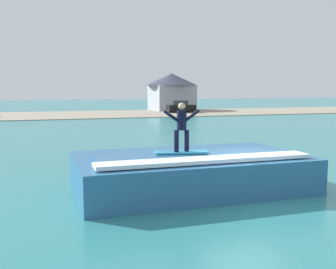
# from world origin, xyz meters

# --- Properties ---
(ground_plane) EXTENTS (260.00, 260.00, 0.00)m
(ground_plane) POSITION_xyz_m (0.00, 0.00, 0.00)
(ground_plane) COLOR teal
(wave_crest) EXTENTS (7.85, 4.59, 1.34)m
(wave_crest) POSITION_xyz_m (-1.46, 1.43, 0.63)
(wave_crest) COLOR #2B618E
(wave_crest) RESTS_ON ground_plane
(surfboard) EXTENTS (1.81, 0.81, 0.06)m
(surfboard) POSITION_xyz_m (-1.91, 1.15, 1.37)
(surfboard) COLOR #33A5CC
(surfboard) RESTS_ON wave_crest
(surfer) EXTENTS (1.28, 0.32, 1.64)m
(surfer) POSITION_xyz_m (-1.92, 1.08, 2.31)
(surfer) COLOR black
(surfer) RESTS_ON surfboard
(shoreline_bank) EXTENTS (120.00, 17.39, 0.08)m
(shoreline_bank) POSITION_xyz_m (0.00, 44.54, 0.04)
(shoreline_bank) COLOR gray
(shoreline_bank) RESTS_ON ground_plane
(car_far_shore) EXTENTS (4.19, 2.06, 1.86)m
(car_far_shore) POSITION_xyz_m (13.83, 43.93, 0.95)
(car_far_shore) COLOR black
(car_far_shore) RESTS_ON ground_plane
(house_gabled_white) EXTENTS (8.74, 8.74, 6.17)m
(house_gabled_white) POSITION_xyz_m (14.96, 51.45, 3.47)
(house_gabled_white) COLOR #9EA3AD
(house_gabled_white) RESTS_ON ground_plane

